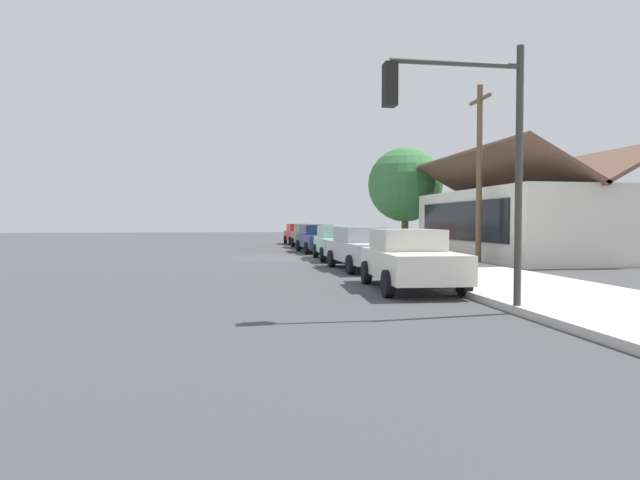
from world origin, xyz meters
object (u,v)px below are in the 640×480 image
Objects in this scene: car_olive at (309,236)px; utility_pole_wooden at (479,171)px; car_seafoam at (337,242)px; car_silver at (362,248)px; car_navy at (317,238)px; traffic_light_main at (468,133)px; car_cherry at (299,234)px; car_ivory at (410,259)px; fire_hydrant_red at (333,241)px; shade_tree at (405,185)px.

utility_pole_wooden is (14.10, 5.36, 3.11)m from car_olive.
car_seafoam and car_silver have the same top height.
car_olive is 0.99× the size of car_silver.
car_navy is 0.93× the size of traffic_light_main.
car_cherry is at bearing 177.85° from car_olive.
car_silver is 9.84m from traffic_light_main.
car_ivory is at bearing -3.19° from car_silver.
traffic_light_main is 0.69× the size of utility_pole_wooden.
car_ivory is 0.86× the size of traffic_light_main.
car_cherry is 6.40× the size of fire_hydrant_red.
car_ivory is 6.30× the size of fire_hydrant_red.
utility_pole_wooden is (9.01, 5.55, 3.11)m from car_navy.
car_olive is 0.97× the size of car_navy.
car_olive is at bearing -114.25° from shade_tree.
car_navy and car_ivory have the same top height.
car_seafoam is 6.94× the size of fire_hydrant_red.
car_olive is at bearing -177.39° from car_ivory.
car_navy is 11.03m from utility_pole_wooden.
shade_tree is (-8.01, 5.94, 3.31)m from car_seafoam.
utility_pole_wooden reaches higher than traffic_light_main.
car_navy reaches higher than fire_hydrant_red.
car_navy is 0.74× the size of shade_tree.
car_silver is 0.91× the size of traffic_light_main.
fire_hydrant_red is (-14.16, 1.47, -0.32)m from car_silver.
car_ivory is at bearing -2.82° from car_cherry.
car_cherry is 16.35m from car_seafoam.
car_cherry is at bearing -169.24° from fire_hydrant_red.
car_silver is 6.55m from utility_pole_wooden.
car_olive is at bearing 175.33° from car_navy.
shade_tree is at bearing 109.49° from car_navy.
car_silver is at bearing -71.77° from utility_pole_wooden.
car_navy is 0.98× the size of car_seafoam.
car_cherry is 0.87× the size of traffic_light_main.
car_olive is at bearing -2.08° from car_cherry.
car_navy is 7.31m from shade_tree.
car_seafoam is at bearing -3.15° from car_olive.
car_silver is at bearing -177.28° from car_ivory.
shade_tree reaches higher than fire_hydrant_red.
fire_hydrant_red is at bearing 175.98° from traffic_light_main.
car_seafoam is (5.56, 0.11, -0.00)m from car_navy.
car_olive is at bearing 176.66° from car_silver.
car_seafoam is at bearing 179.14° from traffic_light_main.
traffic_light_main is 7.32× the size of fire_hydrant_red.
car_olive is 25.51m from traffic_light_main.
car_ivory is at bearing -36.57° from utility_pole_wooden.
car_ivory is at bearing 177.62° from traffic_light_main.
car_cherry is at bearing -144.69° from shade_tree.
fire_hydrant_red is (-12.36, -4.00, -3.43)m from utility_pole_wooden.
car_seafoam is at bearing -36.55° from shade_tree.
shade_tree is at bearing 78.69° from fire_hydrant_red.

